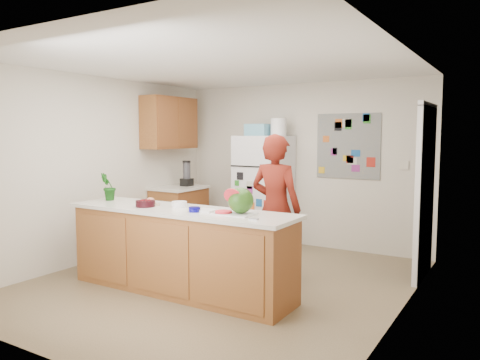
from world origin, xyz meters
The scene contains 26 objects.
floor centered at (0.00, 0.00, -0.01)m, with size 4.00×4.50×0.02m, color brown.
wall_back centered at (0.00, 2.26, 1.25)m, with size 4.00×0.02×2.50m, color beige.
wall_left centered at (-2.01, 0.00, 1.25)m, with size 0.02×4.50×2.50m, color beige.
wall_right centered at (2.01, 0.00, 1.25)m, with size 0.02×4.50×2.50m, color beige.
ceiling centered at (0.00, 0.00, 2.51)m, with size 4.00×4.50×0.02m, color white.
doorway centered at (1.99, 1.45, 1.02)m, with size 0.03×0.85×2.04m, color black.
peninsula_base centered at (-0.20, -0.50, 0.44)m, with size 2.60×0.62×0.88m, color brown.
peninsula_top centered at (-0.20, -0.50, 0.90)m, with size 2.68×0.70×0.04m, color silver.
side_counter_base centered at (-1.69, 1.35, 0.43)m, with size 0.60×0.80×0.86m, color brown.
side_counter_top centered at (-1.69, 1.35, 0.88)m, with size 0.64×0.84×0.04m, color silver.
upper_cabinets centered at (-1.82, 1.30, 1.90)m, with size 0.35×1.00×0.80m, color brown.
refrigerator centered at (-0.45, 1.88, 0.85)m, with size 0.75×0.70×1.70m, color silver.
fridge_top_bin centered at (-0.55, 1.88, 1.79)m, with size 0.35×0.28×0.18m, color #5999B2.
photo_collage centered at (0.75, 2.24, 1.55)m, with size 0.95×0.01×0.95m, color slate.
person centered at (0.52, 0.37, 0.86)m, with size 0.63×0.41×1.72m, color #61170E.
blender_appliance centered at (-1.64, 1.49, 1.09)m, with size 0.12×0.12×0.38m, color black.
cutting_board centered at (0.50, -0.50, 0.93)m, with size 0.40×0.30×0.01m, color white.
watermelon centered at (0.56, -0.48, 1.06)m, with size 0.26×0.26×0.26m, color #1E5012.
watermelon_slice centered at (0.40, -0.55, 0.94)m, with size 0.17×0.17×0.02m, color red.
cherry_bowl centered at (-0.61, -0.59, 0.96)m, with size 0.21×0.21×0.07m, color black.
white_bowl centered at (-0.28, -0.40, 0.95)m, with size 0.17×0.17×0.06m, color white.
cobalt_bowl centered at (0.07, -0.59, 0.95)m, with size 0.12×0.12×0.05m, color #050268.
plate centered at (-0.63, -0.49, 0.93)m, with size 0.22×0.22×0.02m, color #C0AB96.
paper_towel centered at (0.16, -0.50, 0.93)m, with size 0.19×0.17×0.02m, color white.
keys centered at (0.81, -0.66, 0.93)m, with size 0.09×0.04×0.01m, color gray.
potted_plant centered at (-1.33, -0.45, 1.09)m, with size 0.19×0.15×0.34m, color #1A4A12.
Camera 1 is at (2.95, -4.43, 1.71)m, focal length 35.00 mm.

